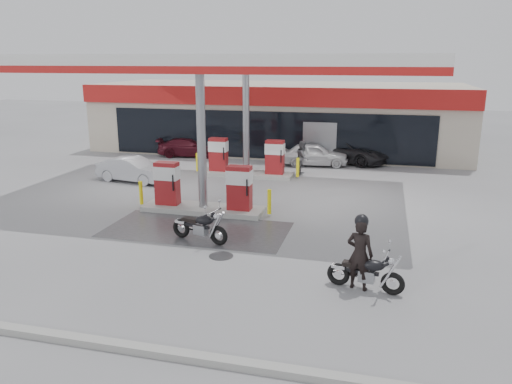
% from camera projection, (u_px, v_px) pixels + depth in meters
% --- Properties ---
extents(ground, '(90.00, 90.00, 0.00)m').
position_uv_depth(ground, '(183.00, 228.00, 16.59)').
color(ground, gray).
rests_on(ground, ground).
extents(wet_patch, '(6.00, 3.00, 0.00)m').
position_uv_depth(wet_patch, '(197.00, 229.00, 16.47)').
color(wet_patch, '#4C4C4F').
rests_on(wet_patch, ground).
extents(drain_cover, '(0.70, 0.70, 0.01)m').
position_uv_depth(drain_cover, '(221.00, 256.00, 14.24)').
color(drain_cover, '#38383A').
rests_on(drain_cover, ground).
extents(kerb, '(28.00, 0.25, 0.15)m').
position_uv_depth(kerb, '(49.00, 335.00, 10.02)').
color(kerb, gray).
rests_on(kerb, ground).
extents(store_building, '(22.00, 8.22, 4.00)m').
position_uv_depth(store_building, '(280.00, 116.00, 31.00)').
color(store_building, beige).
rests_on(store_building, ground).
extents(canopy, '(16.00, 10.02, 5.51)m').
position_uv_depth(canopy, '(226.00, 64.00, 19.92)').
color(canopy, silver).
rests_on(canopy, ground).
extents(pump_island_near, '(5.14, 1.30, 1.78)m').
position_uv_depth(pump_island_near, '(203.00, 193.00, 18.28)').
color(pump_island_near, '#9E9E99').
rests_on(pump_island_near, ground).
extents(pump_island_far, '(5.14, 1.30, 1.78)m').
position_uv_depth(pump_island_far, '(246.00, 161.00, 23.90)').
color(pump_island_far, '#9E9E99').
rests_on(pump_island_far, ground).
extents(main_motorcycle, '(1.89, 0.77, 0.98)m').
position_uv_depth(main_motorcycle, '(367.00, 273.00, 12.06)').
color(main_motorcycle, black).
rests_on(main_motorcycle, ground).
extents(biker_main, '(0.74, 0.58, 1.79)m').
position_uv_depth(biker_main, '(360.00, 254.00, 12.01)').
color(biker_main, black).
rests_on(biker_main, ground).
extents(parked_motorcycle, '(1.98, 0.91, 1.03)m').
position_uv_depth(parked_motorcycle, '(200.00, 227.00, 15.29)').
color(parked_motorcycle, black).
rests_on(parked_motorcycle, ground).
extents(sedan_white, '(3.70, 1.90, 1.20)m').
position_uv_depth(sedan_white, '(314.00, 154.00, 26.25)').
color(sedan_white, white).
rests_on(sedan_white, ground).
extents(attendant, '(0.66, 0.83, 1.64)m').
position_uv_depth(attendant, '(303.00, 158.00, 24.19)').
color(attendant, '#525257').
rests_on(attendant, ground).
extents(hatchback_silver, '(3.59, 1.75, 1.13)m').
position_uv_depth(hatchback_silver, '(133.00, 169.00, 22.82)').
color(hatchback_silver, '#ADAFB6').
rests_on(hatchback_silver, ground).
extents(parked_car_left, '(3.84, 2.07, 1.06)m').
position_uv_depth(parked_car_left, '(190.00, 147.00, 28.77)').
color(parked_car_left, '#470F1A').
rests_on(parked_car_left, ground).
extents(parked_car_right, '(4.99, 3.77, 1.26)m').
position_uv_depth(parked_car_right, '(348.00, 151.00, 27.11)').
color(parked_car_right, black).
rests_on(parked_car_right, ground).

